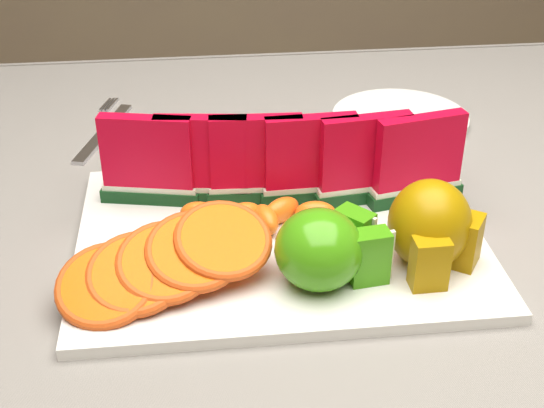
# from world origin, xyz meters

# --- Properties ---
(table) EXTENTS (1.40, 0.90, 0.75)m
(table) POSITION_xyz_m (0.00, 0.00, 0.65)
(table) COLOR #4D301D
(table) RESTS_ON ground
(tablecloth) EXTENTS (1.53, 1.03, 0.20)m
(tablecloth) POSITION_xyz_m (0.00, 0.00, 0.72)
(tablecloth) COLOR slate
(tablecloth) RESTS_ON table
(platter) EXTENTS (0.40, 0.30, 0.01)m
(platter) POSITION_xyz_m (-0.04, -0.03, 0.76)
(platter) COLOR silver
(platter) RESTS_ON tablecloth
(apple_cluster) EXTENTS (0.12, 0.10, 0.07)m
(apple_cluster) POSITION_xyz_m (-0.01, -0.11, 0.80)
(apple_cluster) COLOR #2B7A0F
(apple_cluster) RESTS_ON platter
(pear_cluster) EXTENTS (0.10, 0.10, 0.09)m
(pear_cluster) POSITION_xyz_m (0.09, -0.09, 0.81)
(pear_cluster) COLOR #B8720A
(pear_cluster) RESTS_ON platter
(side_plate) EXTENTS (0.20, 0.20, 0.01)m
(side_plate) POSITION_xyz_m (0.15, 0.24, 0.76)
(side_plate) COLOR silver
(side_plate) RESTS_ON tablecloth
(fork) EXTENTS (0.06, 0.19, 0.00)m
(fork) POSITION_xyz_m (-0.24, 0.25, 0.76)
(fork) COLOR silver
(fork) RESTS_ON tablecloth
(watermelon_row) EXTENTS (0.39, 0.07, 0.10)m
(watermelon_row) POSITION_xyz_m (-0.03, 0.04, 0.82)
(watermelon_row) COLOR #0A3512
(watermelon_row) RESTS_ON platter
(orange_fan_front) EXTENTS (0.21, 0.14, 0.06)m
(orange_fan_front) POSITION_xyz_m (-0.15, -0.10, 0.80)
(orange_fan_front) COLOR red
(orange_fan_front) RESTS_ON platter
(orange_fan_back) EXTENTS (0.29, 0.11, 0.04)m
(orange_fan_back) POSITION_xyz_m (-0.06, 0.10, 0.79)
(orange_fan_back) COLOR red
(orange_fan_back) RESTS_ON platter
(tangerine_segments) EXTENTS (0.16, 0.06, 0.03)m
(tangerine_segments) POSITION_xyz_m (-0.07, -0.01, 0.78)
(tangerine_segments) COLOR orange
(tangerine_segments) RESTS_ON platter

